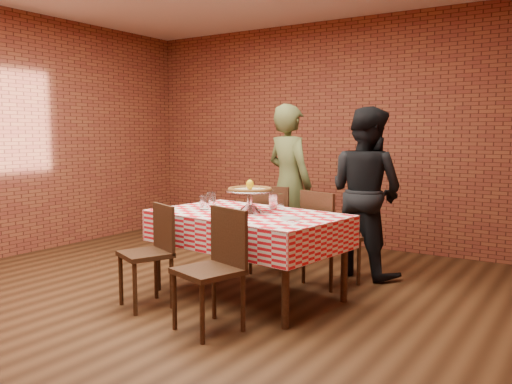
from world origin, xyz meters
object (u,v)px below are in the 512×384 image
pizza_stand (250,202)px  diner_olive (289,184)px  chair_far_left (274,228)px  chair_far_right (331,238)px  water_glass_right (211,199)px  diner_black (366,192)px  pizza (250,190)px  water_glass_left (204,202)px  chair_near_left (145,257)px  condiment_caddy (276,202)px  chair_near_right (208,271)px  table (247,255)px

pizza_stand → diner_olive: bearing=104.3°
chair_far_left → chair_far_right: 0.72m
water_glass_right → chair_far_left: 0.83m
chair_far_right → diner_black: size_ratio=0.53×
pizza → diner_black: bearing=63.7°
pizza → water_glass_left: pizza is taller
chair_near_left → chair_far_right: 1.78m
condiment_caddy → diner_olive: diner_olive is taller
chair_far_left → diner_olive: bearing=-91.1°
pizza_stand → pizza: (0.00, 0.00, 0.10)m
water_glass_right → chair_far_left: bearing=66.4°
pizza → chair_far_left: size_ratio=0.43×
pizza → chair_near_left: (-0.55, -0.75, -0.53)m
chair_near_right → chair_far_right: (0.24, 1.61, 0.01)m
chair_near_right → chair_near_left: bearing=-174.0°
water_glass_right → diner_olive: size_ratio=0.08×
pizza_stand → diner_black: 1.37m
table → chair_far_left: 0.89m
pizza → water_glass_left: size_ratio=2.94×
chair_far_left → diner_olive: diner_olive is taller
water_glass_right → chair_near_right: chair_near_right is taller
water_glass_right → chair_near_left: water_glass_right is taller
pizza_stand → chair_near_right: 1.01m
chair_far_left → diner_black: (0.85, 0.40, 0.40)m
chair_near_right → diner_olive: bearing=120.8°
diner_olive → water_glass_left: bearing=105.3°
chair_near_left → table: bearing=75.2°
pizza_stand → table: bearing=-97.0°
water_glass_right → chair_near_left: size_ratio=0.16×
table → pizza_stand: size_ratio=3.85×
condiment_caddy → chair_near_left: condiment_caddy is taller
pizza → condiment_caddy: 0.31m
pizza → chair_near_right: size_ratio=0.44×
condiment_caddy → chair_far_right: bearing=68.0°
chair_near_left → diner_olive: size_ratio=0.48×
water_glass_left → diner_olive: (0.11, 1.39, 0.06)m
table → water_glass_left: (-0.44, -0.06, 0.45)m
diner_olive → diner_black: (0.94, -0.07, -0.03)m
pizza_stand → pizza: pizza is taller
water_glass_right → chair_near_right: (0.77, -1.03, -0.37)m
water_glass_right → chair_near_right: bearing=-53.3°
water_glass_left → chair_far_right: (0.91, 0.81, -0.37)m
table → condiment_caddy: condiment_caddy is taller
diner_olive → diner_black: size_ratio=1.03×
pizza_stand → diner_black: diner_black is taller
pizza → diner_black: 1.37m
water_glass_right → table: bearing=-17.7°
table → pizza: 0.58m
table → chair_far_left: (-0.24, 0.86, 0.09)m
table → chair_far_right: chair_far_right is taller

